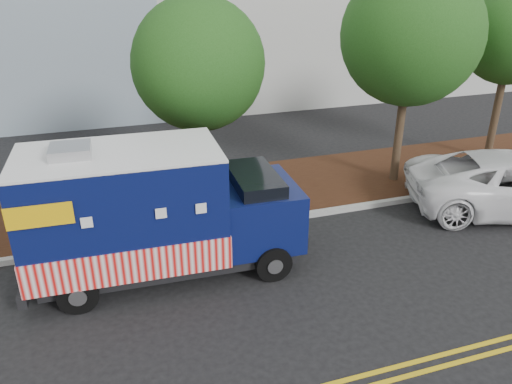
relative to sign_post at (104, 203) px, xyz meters
name	(u,v)px	position (x,y,z in m)	size (l,w,h in m)	color
ground	(160,270)	(1.05, -1.55, -1.20)	(120.00, 120.00, 0.00)	black
curb	(152,239)	(1.05, -0.15, -1.12)	(120.00, 0.18, 0.15)	#9E9E99
mulch_strip	(143,205)	(1.05, 1.95, -1.12)	(120.00, 4.00, 0.15)	black
tree_b	(199,64)	(2.92, 1.96, 2.86)	(3.66, 3.66, 5.90)	#38281C
tree_c	(411,36)	(9.08, 1.22, 3.47)	(4.11, 4.11, 6.73)	#38281C
tree_d	(512,35)	(13.45, 1.93, 3.22)	(3.23, 3.23, 6.06)	#38281C
sign_post	(104,203)	(0.00, 0.00, 0.00)	(0.06, 0.06, 2.40)	#473828
food_truck	(150,216)	(0.94, -1.60, 0.27)	(6.26, 2.57, 3.25)	black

